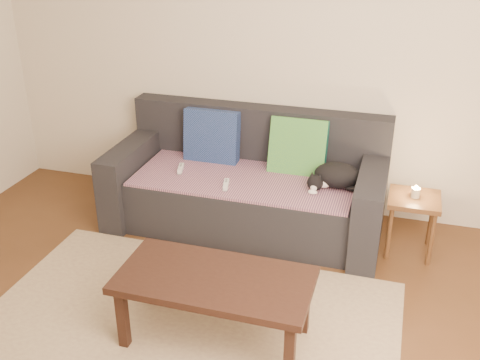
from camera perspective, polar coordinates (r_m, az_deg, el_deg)
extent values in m
plane|color=brown|center=(3.35, -7.08, -17.07)|extent=(4.50, 4.50, 0.00)
cube|color=beige|center=(4.47, 2.41, 13.08)|extent=(4.50, 0.04, 2.60)
cube|color=#232328|center=(4.39, 0.51, -2.32)|extent=(1.70, 0.78, 0.42)
cube|color=#232328|center=(4.56, 1.95, 4.77)|extent=(2.10, 0.18, 0.45)
cube|color=#232328|center=(4.68, -10.73, 0.26)|extent=(0.20, 0.90, 0.60)
cube|color=#232328|center=(4.21, 13.03, -2.91)|extent=(0.20, 0.90, 0.60)
cube|color=#492B51|center=(4.27, 0.44, 0.17)|extent=(1.66, 0.74, 0.02)
cube|color=navy|center=(4.52, -2.88, 4.35)|extent=(0.44, 0.17, 0.45)
cube|color=#0D534D|center=(4.35, 5.92, 3.37)|extent=(0.44, 0.23, 0.45)
ellipsoid|color=black|center=(4.15, 9.86, 0.49)|extent=(0.36, 0.28, 0.18)
sphere|color=black|center=(4.08, 7.64, -0.28)|extent=(0.13, 0.13, 0.12)
sphere|color=white|center=(4.04, 7.49, -0.79)|extent=(0.05, 0.05, 0.05)
ellipsoid|color=black|center=(4.10, 11.57, -0.88)|extent=(0.14, 0.06, 0.04)
cube|color=white|center=(4.41, -6.04, 1.20)|extent=(0.07, 0.15, 0.03)
cube|color=white|center=(4.12, -1.43, -0.44)|extent=(0.07, 0.15, 0.03)
cube|color=brown|center=(4.15, 17.31, -1.89)|extent=(0.36, 0.36, 0.04)
cylinder|color=brown|center=(4.13, 14.90, -5.28)|extent=(0.03, 0.03, 0.41)
cylinder|color=brown|center=(4.14, 18.85, -5.76)|extent=(0.03, 0.03, 0.41)
cylinder|color=brown|center=(4.38, 15.11, -3.44)|extent=(0.03, 0.03, 0.41)
cylinder|color=brown|center=(4.39, 18.83, -3.89)|extent=(0.03, 0.03, 0.41)
cylinder|color=beige|center=(4.13, 17.41, -1.24)|extent=(0.06, 0.06, 0.07)
sphere|color=#FFBF59|center=(4.11, 17.49, -0.68)|extent=(0.02, 0.02, 0.02)
cube|color=tan|center=(3.45, -6.07, -15.41)|extent=(2.50, 1.80, 0.01)
cube|color=black|center=(3.16, -2.61, -10.14)|extent=(1.09, 0.54, 0.04)
cube|color=black|center=(3.31, -11.83, -13.60)|extent=(0.05, 0.05, 0.39)
cube|color=black|center=(3.05, 5.06, -17.13)|extent=(0.05, 0.05, 0.39)
cube|color=black|center=(3.60, -8.75, -9.74)|extent=(0.05, 0.05, 0.39)
cube|color=black|center=(3.36, 6.59, -12.51)|extent=(0.05, 0.05, 0.39)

